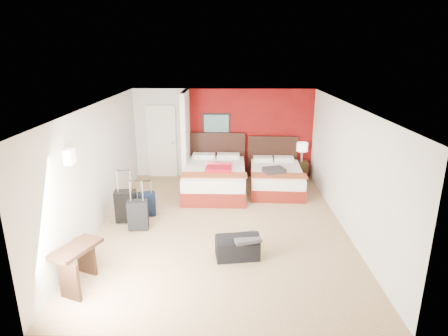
{
  "coord_description": "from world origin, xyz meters",
  "views": [
    {
      "loc": [
        0.11,
        -7.22,
        3.51
      ],
      "look_at": [
        0.04,
        0.8,
        1.0
      ],
      "focal_mm": 30.37,
      "sensor_mm": 36.0,
      "label": 1
    }
  ],
  "objects_px": {
    "suitcase_black": "(126,207)",
    "duffel_bag": "(237,248)",
    "bed_right": "(276,179)",
    "bed_left": "(215,180)",
    "table_lamp": "(302,152)",
    "suitcase_charcoal": "(138,216)",
    "desk": "(78,266)",
    "nightstand": "(301,170)",
    "red_suitcase_open": "(219,167)",
    "suitcase_navy": "(147,205)"
  },
  "relations": [
    {
      "from": "bed_left",
      "to": "suitcase_charcoal",
      "type": "xyz_separation_m",
      "value": [
        -1.49,
        -2.17,
        -0.03
      ]
    },
    {
      "from": "red_suitcase_open",
      "to": "suitcase_navy",
      "type": "xyz_separation_m",
      "value": [
        -1.55,
        -1.4,
        -0.45
      ]
    },
    {
      "from": "bed_left",
      "to": "bed_right",
      "type": "relative_size",
      "value": 1.16
    },
    {
      "from": "suitcase_navy",
      "to": "desk",
      "type": "xyz_separation_m",
      "value": [
        -0.53,
        -2.6,
        0.08
      ]
    },
    {
      "from": "suitcase_charcoal",
      "to": "suitcase_navy",
      "type": "bearing_deg",
      "value": 79.79
    },
    {
      "from": "red_suitcase_open",
      "to": "nightstand",
      "type": "height_order",
      "value": "red_suitcase_open"
    },
    {
      "from": "red_suitcase_open",
      "to": "bed_right",
      "type": "bearing_deg",
      "value": 15.52
    },
    {
      "from": "table_lamp",
      "to": "suitcase_navy",
      "type": "xyz_separation_m",
      "value": [
        -3.83,
        -2.5,
        -0.54
      ]
    },
    {
      "from": "suitcase_black",
      "to": "suitcase_charcoal",
      "type": "relative_size",
      "value": 1.12
    },
    {
      "from": "bed_right",
      "to": "suitcase_charcoal",
      "type": "xyz_separation_m",
      "value": [
        -3.08,
        -2.33,
        0.01
      ]
    },
    {
      "from": "suitcase_black",
      "to": "desk",
      "type": "xyz_separation_m",
      "value": [
        -0.15,
        -2.3,
        0.0
      ]
    },
    {
      "from": "bed_left",
      "to": "desk",
      "type": "bearing_deg",
      "value": -114.73
    },
    {
      "from": "suitcase_charcoal",
      "to": "suitcase_navy",
      "type": "height_order",
      "value": "suitcase_charcoal"
    },
    {
      "from": "nightstand",
      "to": "desk",
      "type": "relative_size",
      "value": 0.66
    },
    {
      "from": "suitcase_black",
      "to": "duffel_bag",
      "type": "distance_m",
      "value": 2.74
    },
    {
      "from": "red_suitcase_open",
      "to": "suitcase_charcoal",
      "type": "xyz_separation_m",
      "value": [
        -1.59,
        -2.07,
        -0.41
      ]
    },
    {
      "from": "red_suitcase_open",
      "to": "table_lamp",
      "type": "relative_size",
      "value": 1.59
    },
    {
      "from": "table_lamp",
      "to": "desk",
      "type": "relative_size",
      "value": 0.67
    },
    {
      "from": "nightstand",
      "to": "suitcase_black",
      "type": "xyz_separation_m",
      "value": [
        -4.21,
        -2.8,
        0.07
      ]
    },
    {
      "from": "duffel_bag",
      "to": "suitcase_navy",
      "type": "bearing_deg",
      "value": 130.22
    },
    {
      "from": "nightstand",
      "to": "table_lamp",
      "type": "xyz_separation_m",
      "value": [
        0.0,
        0.0,
        0.53
      ]
    },
    {
      "from": "red_suitcase_open",
      "to": "suitcase_black",
      "type": "bearing_deg",
      "value": -132.81
    },
    {
      "from": "table_lamp",
      "to": "suitcase_black",
      "type": "xyz_separation_m",
      "value": [
        -4.21,
        -2.8,
        -0.47
      ]
    },
    {
      "from": "bed_right",
      "to": "suitcase_black",
      "type": "bearing_deg",
      "value": -147.09
    },
    {
      "from": "bed_left",
      "to": "bed_right",
      "type": "distance_m",
      "value": 1.59
    },
    {
      "from": "bed_right",
      "to": "table_lamp",
      "type": "height_order",
      "value": "table_lamp"
    },
    {
      "from": "bed_right",
      "to": "duffel_bag",
      "type": "xyz_separation_m",
      "value": [
        -1.09,
        -3.41,
        -0.09
      ]
    },
    {
      "from": "suitcase_black",
      "to": "nightstand",
      "type": "bearing_deg",
      "value": 27.24
    },
    {
      "from": "bed_left",
      "to": "duffel_bag",
      "type": "bearing_deg",
      "value": -80.44
    },
    {
      "from": "nightstand",
      "to": "desk",
      "type": "xyz_separation_m",
      "value": [
        -4.36,
        -5.1,
        0.07
      ]
    },
    {
      "from": "nightstand",
      "to": "table_lamp",
      "type": "distance_m",
      "value": 0.53
    },
    {
      "from": "bed_left",
      "to": "table_lamp",
      "type": "xyz_separation_m",
      "value": [
        2.38,
        0.99,
        0.47
      ]
    },
    {
      "from": "bed_right",
      "to": "suitcase_charcoal",
      "type": "height_order",
      "value": "suitcase_charcoal"
    },
    {
      "from": "red_suitcase_open",
      "to": "duffel_bag",
      "type": "relative_size",
      "value": 1.14
    },
    {
      "from": "suitcase_black",
      "to": "suitcase_charcoal",
      "type": "xyz_separation_m",
      "value": [
        0.33,
        -0.37,
        -0.04
      ]
    },
    {
      "from": "bed_left",
      "to": "table_lamp",
      "type": "height_order",
      "value": "table_lamp"
    },
    {
      "from": "bed_left",
      "to": "suitcase_charcoal",
      "type": "distance_m",
      "value": 2.64
    },
    {
      "from": "table_lamp",
      "to": "duffel_bag",
      "type": "bearing_deg",
      "value": -113.97
    },
    {
      "from": "bed_right",
      "to": "desk",
      "type": "distance_m",
      "value": 5.55
    },
    {
      "from": "bed_right",
      "to": "desk",
      "type": "bearing_deg",
      "value": -126.93
    },
    {
      "from": "bed_left",
      "to": "suitcase_navy",
      "type": "height_order",
      "value": "bed_left"
    },
    {
      "from": "red_suitcase_open",
      "to": "suitcase_black",
      "type": "xyz_separation_m",
      "value": [
        -1.93,
        -1.71,
        -0.38
      ]
    },
    {
      "from": "bed_left",
      "to": "nightstand",
      "type": "bearing_deg",
      "value": 23.57
    },
    {
      "from": "bed_right",
      "to": "suitcase_navy",
      "type": "distance_m",
      "value": 3.46
    },
    {
      "from": "suitcase_charcoal",
      "to": "bed_left",
      "type": "bearing_deg",
      "value": 48.88
    },
    {
      "from": "bed_left",
      "to": "duffel_bag",
      "type": "height_order",
      "value": "bed_left"
    },
    {
      "from": "nightstand",
      "to": "suitcase_black",
      "type": "distance_m",
      "value": 5.05
    },
    {
      "from": "duffel_bag",
      "to": "nightstand",
      "type": "bearing_deg",
      "value": 58.27
    },
    {
      "from": "nightstand",
      "to": "suitcase_charcoal",
      "type": "relative_size",
      "value": 0.9
    },
    {
      "from": "table_lamp",
      "to": "desk",
      "type": "bearing_deg",
      "value": -130.52
    }
  ]
}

